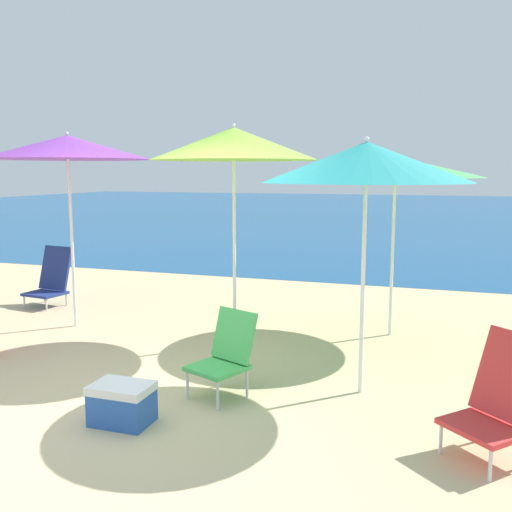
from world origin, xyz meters
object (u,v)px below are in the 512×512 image
at_px(beach_umbrella_purple, 67,147).
at_px(beach_umbrella_green, 395,167).
at_px(cooler_box, 122,403).
at_px(beach_chair_green, 226,352).
at_px(beach_chair_navy, 51,279).
at_px(beach_chair_red, 499,398).
at_px(beach_umbrella_lime, 234,144).
at_px(beach_umbrella_teal, 366,163).

height_order(beach_umbrella_purple, beach_umbrella_green, beach_umbrella_purple).
bearing_deg(beach_umbrella_purple, cooler_box, -47.61).
height_order(beach_umbrella_purple, beach_chair_green, beach_umbrella_purple).
distance_m(beach_umbrella_purple, beach_chair_green, 3.47).
bearing_deg(cooler_box, beach_chair_navy, 134.65).
relative_size(beach_umbrella_purple, beach_chair_red, 2.85).
xyz_separation_m(beach_umbrella_lime, beach_umbrella_green, (1.60, 0.92, -0.24)).
bearing_deg(beach_umbrella_teal, beach_chair_red, -39.12).
bearing_deg(beach_umbrella_lime, beach_chair_navy, 163.39).
bearing_deg(beach_umbrella_teal, beach_umbrella_green, 87.83).
bearing_deg(beach_chair_red, beach_chair_navy, -163.48).
relative_size(beach_umbrella_purple, beach_umbrella_green, 1.13).
distance_m(beach_chair_red, cooler_box, 2.69).
bearing_deg(beach_umbrella_purple, beach_chair_green, -29.55).
xyz_separation_m(beach_chair_navy, cooler_box, (3.07, -3.11, -0.22)).
relative_size(beach_umbrella_teal, beach_chair_red, 2.62).
height_order(beach_umbrella_purple, beach_umbrella_lime, beach_umbrella_lime).
bearing_deg(beach_chair_green, beach_umbrella_purple, 172.92).
bearing_deg(beach_umbrella_green, cooler_box, -118.81).
bearing_deg(beach_chair_red, beach_umbrella_lime, -173.06).
xyz_separation_m(beach_umbrella_purple, beach_chair_green, (2.58, -1.46, -1.81)).
distance_m(beach_umbrella_teal, beach_chair_green, 1.97).
bearing_deg(cooler_box, beach_umbrella_purple, 132.39).
xyz_separation_m(beach_umbrella_purple, cooler_box, (2.04, -2.24, -2.03)).
bearing_deg(beach_umbrella_lime, beach_chair_red, -35.27).
distance_m(beach_umbrella_lime, beach_umbrella_teal, 1.82).
bearing_deg(beach_umbrella_green, beach_umbrella_lime, -150.14).
distance_m(beach_chair_green, beach_chair_navy, 4.30).
xyz_separation_m(beach_umbrella_teal, beach_chair_green, (-1.08, -0.42, -1.59)).
distance_m(beach_umbrella_lime, beach_umbrella_green, 1.86).
distance_m(beach_umbrella_purple, beach_umbrella_lime, 2.14).
height_order(beach_chair_green, beach_chair_red, beach_chair_red).
bearing_deg(beach_umbrella_teal, cooler_box, -143.68).
bearing_deg(beach_umbrella_lime, cooler_box, -92.55).
bearing_deg(beach_chair_green, beach_umbrella_teal, 43.62).
xyz_separation_m(beach_umbrella_green, beach_chair_navy, (-4.77, 0.03, -1.56)).
relative_size(beach_umbrella_lime, beach_umbrella_teal, 1.10).
bearing_deg(beach_umbrella_lime, beach_chair_green, -72.35).
height_order(beach_umbrella_lime, cooler_box, beach_umbrella_lime).
height_order(beach_chair_green, beach_chair_navy, beach_chair_navy).
relative_size(beach_umbrella_lime, beach_umbrella_green, 1.14).
xyz_separation_m(beach_chair_green, beach_chair_navy, (-3.61, 2.34, 0.00)).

